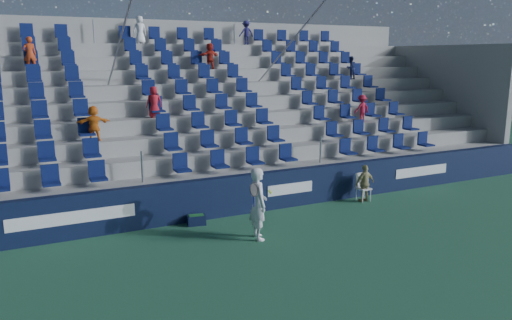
{
  "coord_description": "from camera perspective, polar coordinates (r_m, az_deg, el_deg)",
  "views": [
    {
      "loc": [
        -6.18,
        -10.16,
        4.73
      ],
      "look_at": [
        0.2,
        2.8,
        1.7
      ],
      "focal_mm": 35.0,
      "sensor_mm": 36.0,
      "label": 1
    }
  ],
  "objects": [
    {
      "name": "line_judge_chair",
      "position": [
        16.92,
        12.01,
        -2.8
      ],
      "size": [
        0.44,
        0.45,
        0.93
      ],
      "color": "white",
      "rests_on": "ground"
    },
    {
      "name": "sponsor_wall",
      "position": [
        15.24,
        -1.25,
        -3.87
      ],
      "size": [
        24.0,
        0.32,
        1.2
      ],
      "color": "#0E1734",
      "rests_on": "ground"
    },
    {
      "name": "line_judge",
      "position": [
        16.78,
        12.33,
        -2.61
      ],
      "size": [
        0.73,
        0.32,
        1.24
      ],
      "primitive_type": "imported",
      "rotation": [
        0.0,
        0.0,
        3.16
      ],
      "color": "tan",
      "rests_on": "ground"
    },
    {
      "name": "ground",
      "position": [
        12.8,
        4.81,
        -9.89
      ],
      "size": [
        70.0,
        70.0,
        0.0
      ],
      "primitive_type": "plane",
      "color": "#2A6243",
      "rests_on": "ground"
    },
    {
      "name": "ball_bin",
      "position": [
        14.4,
        -6.83,
        -6.76
      ],
      "size": [
        0.56,
        0.42,
        0.29
      ],
      "color": "black",
      "rests_on": "ground"
    },
    {
      "name": "tennis_player",
      "position": [
        13.02,
        0.27,
        -5.0
      ],
      "size": [
        0.69,
        0.77,
        1.91
      ],
      "color": "silver",
      "rests_on": "ground"
    },
    {
      "name": "grandstand",
      "position": [
        19.58,
        -7.62,
        4.12
      ],
      "size": [
        24.0,
        8.17,
        6.63
      ],
      "color": "#969792",
      "rests_on": "ground"
    }
  ]
}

